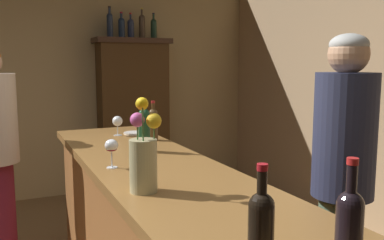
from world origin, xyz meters
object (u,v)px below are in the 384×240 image
Objects in this scene: display_bottle_center at (131,27)px; bartender at (342,178)px; wine_glass_mid at (117,122)px; display_bottle_right at (154,28)px; cheese_plate at (134,133)px; display_bottle_midleft at (122,26)px; wine_bottle_pinot at (144,128)px; display_bottle_left at (110,24)px; flower_arrangement at (144,156)px; wine_bottle_chardonnay at (261,234)px; wine_bottle_rose at (153,123)px; wine_glass_front at (111,147)px; display_cabinet at (133,114)px; display_bottle_midright at (142,25)px; wine_bottle_riesling at (349,232)px.

bartender is at bearing -86.74° from display_bottle_center.
bartender is (0.82, -1.44, -0.17)m from wine_glass_mid.
wine_glass_mid is 0.49× the size of display_bottle_right.
cheese_plate is 0.55× the size of display_bottle_midleft.
display_bottle_left is at bearing 80.66° from wine_bottle_pinot.
display_bottle_center is at bearing -0.00° from display_bottle_left.
display_bottle_right is at bearing 69.48° from flower_arrangement.
wine_bottle_chardonnay is 2.05× the size of wine_glass_mid.
wine_bottle_rose is 0.92× the size of display_bottle_right.
display_bottle_left is 0.53m from display_bottle_right.
display_bottle_right reaches higher than wine_bottle_pinot.
display_bottle_midleft is at bearing -0.00° from display_bottle_left.
display_bottle_right is at bearing 65.94° from wine_glass_front.
wine_bottle_rose is 0.97× the size of display_bottle_center.
display_cabinet is 5.65× the size of wine_bottle_pinot.
wine_glass_front is at bearing -125.21° from wine_bottle_rose.
wine_bottle_rose is at bearing 68.48° from flower_arrangement.
cheese_plate is 0.10× the size of bartender.
wine_bottle_pinot is 0.93× the size of display_bottle_midright.
wine_glass_front reaches higher than wine_glass_mid.
display_bottle_center reaches higher than bartender.
wine_glass_mid is 0.09× the size of bartender.
flower_arrangement is at bearing -106.11° from display_cabinet.
wine_bottle_riesling reaches higher than wine_glass_mid.
wine_bottle_pinot is (-0.65, -2.37, 0.20)m from display_cabinet.
display_cabinet is 5.27× the size of display_bottle_left.
cheese_plate is 2.07m from display_bottle_midright.
display_bottle_right is at bearing 76.63° from wine_bottle_riesling.
bartender is at bearing 37.04° from wine_bottle_chardonnay.
display_bottle_midright is (1.06, 2.69, 0.87)m from wine_glass_front.
wine_bottle_rose is 0.35m from wine_glass_mid.
wine_bottle_rose is (0.23, 2.03, -0.01)m from wine_bottle_riesling.
wine_bottle_riesling is at bearing -103.37° from display_bottle_right.
display_cabinet reaches higher than wine_bottle_rose.
display_bottle_left is at bearing 77.30° from wine_glass_mid.
display_bottle_right is (0.92, 1.74, 0.86)m from wine_glass_mid.
display_bottle_left is at bearing 180.00° from display_bottle_right.
display_bottle_left is at bearing 180.00° from display_bottle_center.
bartender is at bearing -60.39° from wine_glass_mid.
wine_glass_mid is at bearing 90.21° from wine_bottle_pinot.
wine_bottle_chardonnay is at bearing -102.20° from wine_bottle_rose.
display_bottle_midright is 0.15m from display_bottle_right.
wine_bottle_riesling is 0.79× the size of flower_arrangement.
wine_bottle_pinot is at bearing 81.40° from wine_bottle_chardonnay.
wine_bottle_pinot is 1.08× the size of display_bottle_right.
wine_glass_mid is at bearing -110.13° from display_bottle_center.
display_bottle_left reaches higher than bartender.
display_bottle_left is at bearing 180.00° from display_bottle_midleft.
display_cabinet is 6.39× the size of display_bottle_center.
display_bottle_center is at bearing -71.13° from bartender.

